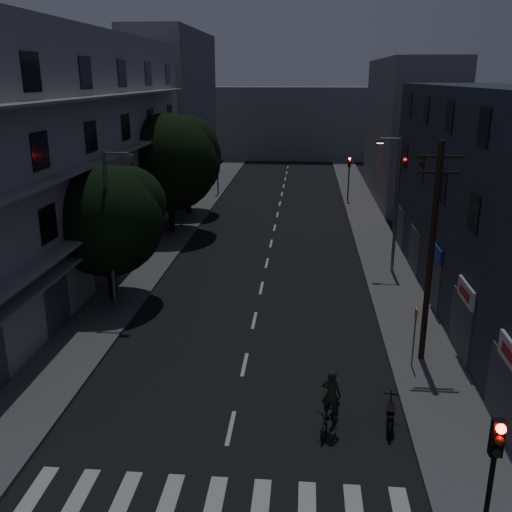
# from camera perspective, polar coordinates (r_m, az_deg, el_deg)

# --- Properties ---
(ground) EXTENTS (160.00, 160.00, 0.00)m
(ground) POSITION_cam_1_polar(r_m,az_deg,el_deg) (41.27, 1.56, 1.45)
(ground) COLOR black
(ground) RESTS_ON ground
(sidewalk_left) EXTENTS (3.00, 90.00, 0.15)m
(sidewalk_left) POSITION_cam_1_polar(r_m,az_deg,el_deg) (42.33, -8.63, 1.77)
(sidewalk_left) COLOR #565659
(sidewalk_left) RESTS_ON ground
(sidewalk_right) EXTENTS (3.00, 90.00, 0.15)m
(sidewalk_right) POSITION_cam_1_polar(r_m,az_deg,el_deg) (41.51, 11.95, 1.27)
(sidewalk_right) COLOR #565659
(sidewalk_right) RESTS_ON ground
(lane_markings) EXTENTS (0.15, 60.50, 0.01)m
(lane_markings) POSITION_cam_1_polar(r_m,az_deg,el_deg) (47.29, 2.02, 3.54)
(lane_markings) COLOR beige
(lane_markings) RESTS_ON ground
(building_left) EXTENTS (7.00, 36.00, 14.00)m
(building_left) POSITION_cam_1_polar(r_m,az_deg,el_deg) (35.85, -18.83, 9.50)
(building_left) COLOR #A6A6A1
(building_left) RESTS_ON ground
(building_right) EXTENTS (6.19, 28.00, 11.00)m
(building_right) POSITION_cam_1_polar(r_m,az_deg,el_deg) (30.76, 23.30, 4.97)
(building_right) COLOR #282D36
(building_right) RESTS_ON ground
(building_far_left) EXTENTS (6.00, 20.00, 16.00)m
(building_far_left) POSITION_cam_1_polar(r_m,az_deg,el_deg) (64.29, -8.16, 14.30)
(building_far_left) COLOR slate
(building_far_left) RESTS_ON ground
(building_far_right) EXTENTS (6.00, 20.00, 13.00)m
(building_far_right) POSITION_cam_1_polar(r_m,az_deg,el_deg) (57.62, 14.96, 12.05)
(building_far_right) COLOR slate
(building_far_right) RESTS_ON ground
(building_far_end) EXTENTS (24.00, 8.00, 10.00)m
(building_far_end) POSITION_cam_1_polar(r_m,az_deg,el_deg) (84.86, 3.48, 13.16)
(building_far_end) COLOR slate
(building_far_end) RESTS_ON ground
(tree_near) EXTENTS (5.75, 5.75, 7.09)m
(tree_near) POSITION_cam_1_polar(r_m,az_deg,el_deg) (30.17, -14.51, 3.85)
(tree_near) COLOR black
(tree_near) RESTS_ON sidewalk_left
(tree_mid) EXTENTS (7.16, 7.16, 8.81)m
(tree_mid) POSITION_cam_1_polar(r_m,az_deg,el_deg) (42.84, -8.58, 9.60)
(tree_mid) COLOR black
(tree_mid) RESTS_ON sidewalk_left
(tree_far) EXTENTS (5.68, 5.68, 7.02)m
(tree_far) POSITION_cam_1_polar(r_m,az_deg,el_deg) (49.28, -6.83, 9.39)
(tree_far) COLOR black
(tree_far) RESTS_ON sidewalk_left
(traffic_signal_near) EXTENTS (0.28, 0.37, 4.10)m
(traffic_signal_near) POSITION_cam_1_polar(r_m,az_deg,el_deg) (14.61, 22.66, -18.77)
(traffic_signal_near) COLOR black
(traffic_signal_near) RESTS_ON sidewalk_right
(traffic_signal_far_right) EXTENTS (0.28, 0.37, 4.10)m
(traffic_signal_far_right) POSITION_cam_1_polar(r_m,az_deg,el_deg) (54.52, 9.29, 8.52)
(traffic_signal_far_right) COLOR black
(traffic_signal_far_right) RESTS_ON sidewalk_right
(traffic_signal_far_left) EXTENTS (0.28, 0.37, 4.10)m
(traffic_signal_far_left) POSITION_cam_1_polar(r_m,az_deg,el_deg) (57.16, -3.87, 9.11)
(traffic_signal_far_left) COLOR black
(traffic_signal_far_left) RESTS_ON sidewalk_left
(street_lamp_left_near) EXTENTS (1.51, 0.25, 8.00)m
(street_lamp_left_near) POSITION_cam_1_polar(r_m,az_deg,el_deg) (28.22, -14.26, 2.98)
(street_lamp_left_near) COLOR slate
(street_lamp_left_near) RESTS_ON sidewalk_left
(street_lamp_right) EXTENTS (1.51, 0.25, 8.00)m
(street_lamp_right) POSITION_cam_1_polar(r_m,az_deg,el_deg) (34.48, 13.74, 5.60)
(street_lamp_right) COLOR slate
(street_lamp_right) RESTS_ON sidewalk_right
(street_lamp_left_far) EXTENTS (1.51, 0.25, 8.00)m
(street_lamp_left_far) POSITION_cam_1_polar(r_m,az_deg,el_deg) (46.18, -7.22, 8.89)
(street_lamp_left_far) COLOR #565A5D
(street_lamp_left_far) RESTS_ON sidewalk_left
(utility_pole) EXTENTS (1.80, 0.24, 9.00)m
(utility_pole) POSITION_cam_1_polar(r_m,az_deg,el_deg) (23.51, 17.13, 0.52)
(utility_pole) COLOR black
(utility_pole) RESTS_ON sidewalk_right
(bus_stop_sign) EXTENTS (0.06, 0.35, 2.52)m
(bus_stop_sign) POSITION_cam_1_polar(r_m,az_deg,el_deg) (23.77, 15.62, -6.82)
(bus_stop_sign) COLOR #595B60
(bus_stop_sign) RESTS_ON sidewalk_right
(motorcycle) EXTENTS (0.53, 1.75, 1.12)m
(motorcycle) POSITION_cam_1_polar(r_m,az_deg,el_deg) (20.52, 13.26, -15.37)
(motorcycle) COLOR black
(motorcycle) RESTS_ON ground
(cyclist) EXTENTS (1.21, 1.91, 2.29)m
(cyclist) POSITION_cam_1_polar(r_m,az_deg,el_deg) (19.87, 7.46, -15.09)
(cyclist) COLOR black
(cyclist) RESTS_ON ground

